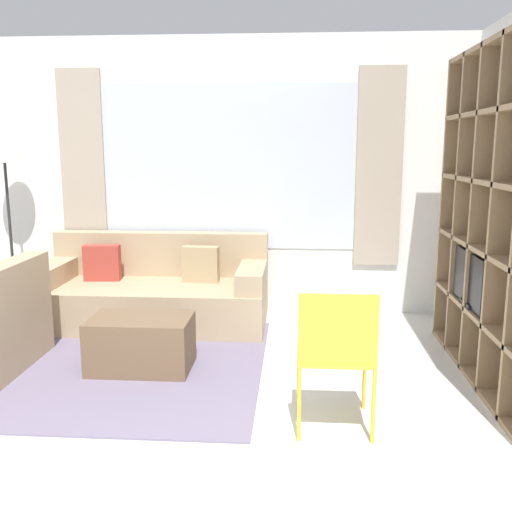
{
  "coord_description": "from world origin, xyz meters",
  "views": [
    {
      "loc": [
        0.67,
        -2.36,
        1.65
      ],
      "look_at": [
        0.37,
        1.8,
        0.85
      ],
      "focal_mm": 40.0,
      "sensor_mm": 36.0,
      "label": 1
    }
  ],
  "objects_px": {
    "floor_lamp": "(4,160)",
    "folding_chair": "(336,347)",
    "couch_main": "(154,293)",
    "ottoman": "(141,344)"
  },
  "relations": [
    {
      "from": "couch_main",
      "to": "ottoman",
      "type": "relative_size",
      "value": 2.83
    },
    {
      "from": "ottoman",
      "to": "folding_chair",
      "type": "xyz_separation_m",
      "value": [
        1.38,
        -0.84,
        0.31
      ]
    },
    {
      "from": "ottoman",
      "to": "folding_chair",
      "type": "bearing_deg",
      "value": -31.25
    },
    {
      "from": "ottoman",
      "to": "folding_chair",
      "type": "relative_size",
      "value": 0.86
    },
    {
      "from": "floor_lamp",
      "to": "folding_chair",
      "type": "xyz_separation_m",
      "value": [
        3.04,
        -2.21,
        -1.01
      ]
    },
    {
      "from": "couch_main",
      "to": "floor_lamp",
      "type": "distance_m",
      "value": 1.93
    },
    {
      "from": "couch_main",
      "to": "folding_chair",
      "type": "relative_size",
      "value": 2.45
    },
    {
      "from": "couch_main",
      "to": "folding_chair",
      "type": "height_order",
      "value": "folding_chair"
    },
    {
      "from": "floor_lamp",
      "to": "folding_chair",
      "type": "bearing_deg",
      "value": -36.07
    },
    {
      "from": "couch_main",
      "to": "ottoman",
      "type": "bearing_deg",
      "value": -80.79
    }
  ]
}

